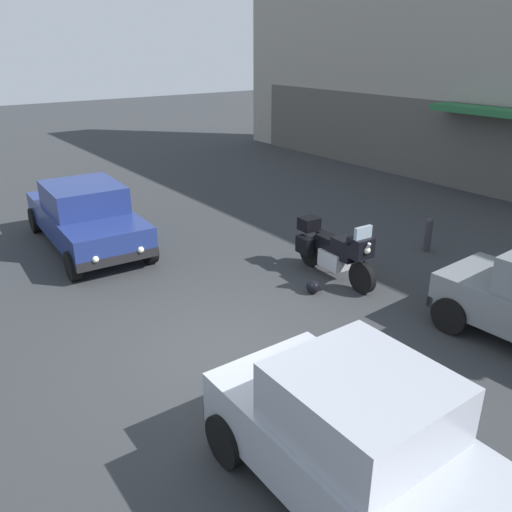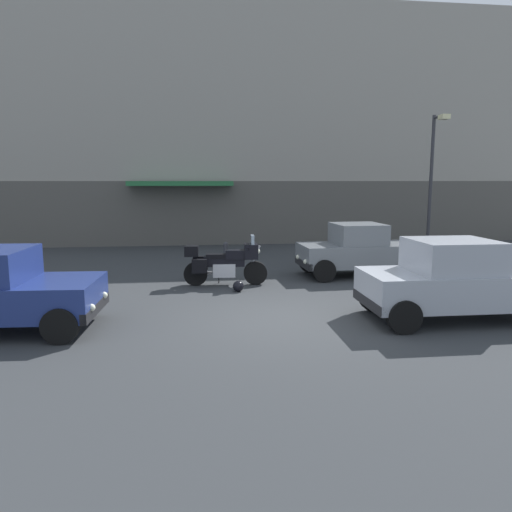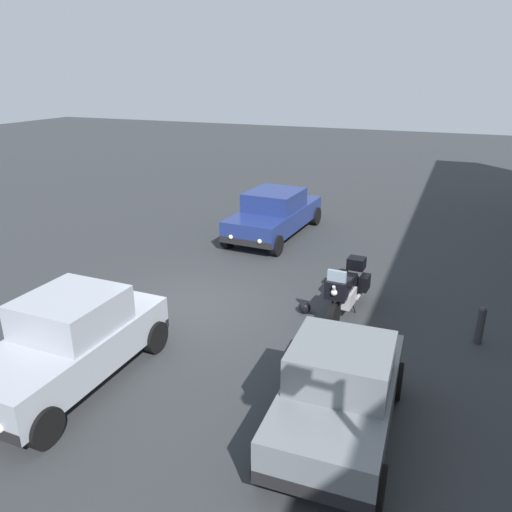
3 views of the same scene
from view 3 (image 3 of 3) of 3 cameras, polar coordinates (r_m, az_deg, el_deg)
name	(u,v)px [view 3 (image 3 of 3)]	position (r m, az deg, el deg)	size (l,w,h in m)	color
ground_plane	(190,307)	(11.96, -7.66, -5.87)	(80.00, 80.00, 0.00)	#2D3033
motorcycle	(346,289)	(11.47, 10.26, -3.78)	(2.26, 0.78, 1.36)	black
helmet	(305,307)	(11.59, 5.64, -5.91)	(0.28, 0.28, 0.28)	black
car_hatchback_near	(70,341)	(9.46, -20.59, -9.12)	(3.89, 1.81, 1.64)	#9EA3AD
car_sedan_far	(275,213)	(16.75, 2.17, 4.94)	(4.65, 2.12, 1.56)	navy
car_compact_side	(340,391)	(7.82, 9.59, -15.04)	(3.52, 1.82, 1.56)	slate
bollard_curbside	(481,324)	(11.18, 24.42, -7.12)	(0.16, 0.16, 0.83)	#333338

